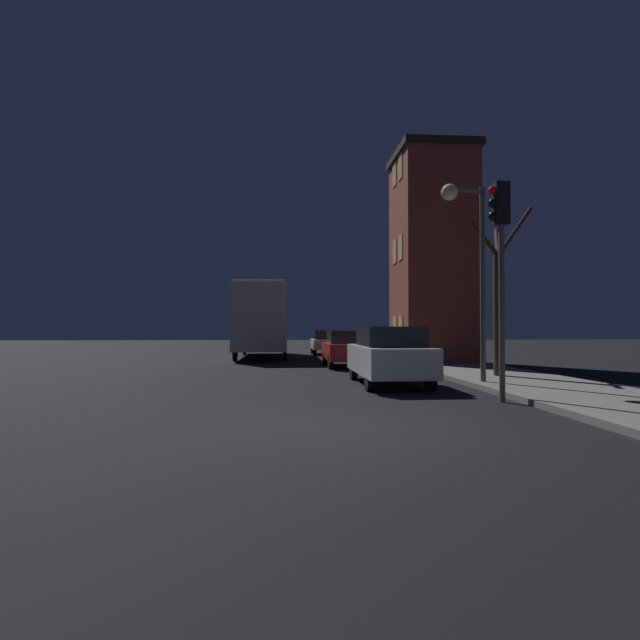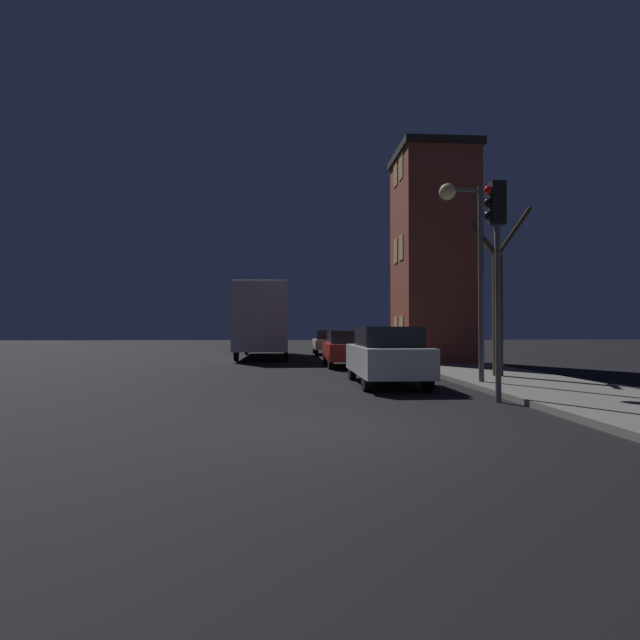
% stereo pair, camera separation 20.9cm
% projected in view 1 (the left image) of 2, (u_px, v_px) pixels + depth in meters
% --- Properties ---
extents(ground_plane, '(120.00, 120.00, 0.00)m').
position_uv_depth(ground_plane, '(355.00, 427.00, 7.80)').
color(ground_plane, black).
extents(brick_building, '(3.37, 3.86, 9.34)m').
position_uv_depth(brick_building, '(432.00, 255.00, 22.25)').
color(brick_building, brown).
rests_on(brick_building, sidewalk).
extents(streetlamp, '(1.19, 0.44, 5.27)m').
position_uv_depth(streetlamp, '(467.00, 240.00, 13.31)').
color(streetlamp, '#4C4C4C').
rests_on(streetlamp, sidewalk).
extents(traffic_light, '(0.43, 0.24, 4.62)m').
position_uv_depth(traffic_light, '(500.00, 245.00, 10.45)').
color(traffic_light, '#4C4C4C').
rests_on(traffic_light, ground).
extents(bare_tree, '(1.86, 1.51, 5.07)m').
position_uv_depth(bare_tree, '(498.00, 297.00, 15.07)').
color(bare_tree, '#382819').
rests_on(bare_tree, sidewalk).
extents(bus, '(2.56, 9.17, 3.76)m').
position_uv_depth(bus, '(263.00, 316.00, 26.75)').
color(bus, beige).
rests_on(bus, ground).
extents(car_near_lane, '(1.70, 4.25, 1.59)m').
position_uv_depth(car_near_lane, '(389.00, 355.00, 13.62)').
color(car_near_lane, '#B7BABF').
rests_on(car_near_lane, ground).
extents(car_mid_lane, '(1.85, 3.82, 1.45)m').
position_uv_depth(car_mid_lane, '(348.00, 348.00, 20.14)').
color(car_mid_lane, '#B21E19').
rests_on(car_mid_lane, ground).
extents(car_far_lane, '(1.89, 3.83, 1.44)m').
position_uv_depth(car_far_lane, '(328.00, 342.00, 29.74)').
color(car_far_lane, beige).
rests_on(car_far_lane, ground).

